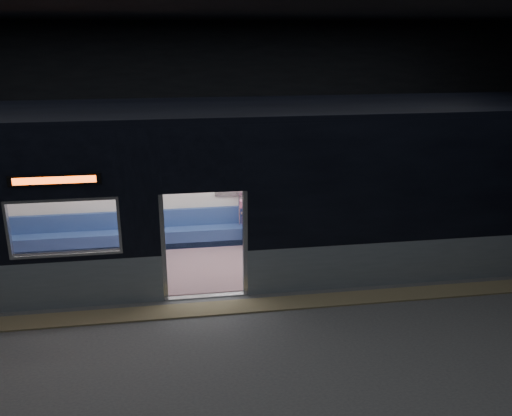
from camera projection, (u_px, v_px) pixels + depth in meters
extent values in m
cube|color=#47494C|center=(211.00, 326.00, 9.16)|extent=(24.00, 14.00, 0.01)
cube|color=black|center=(201.00, 13.00, 7.60)|extent=(24.00, 14.00, 0.04)
cube|color=black|center=(190.00, 116.00, 14.93)|extent=(24.00, 0.04, 5.00)
cube|color=#8C7F59|center=(208.00, 309.00, 9.67)|extent=(22.80, 0.50, 0.03)
cube|color=gray|center=(451.00, 259.00, 10.71)|extent=(8.30, 0.12, 0.90)
cube|color=black|center=(460.00, 181.00, 10.21)|extent=(8.30, 0.12, 2.30)
cube|color=black|center=(202.00, 160.00, 9.33)|extent=(1.40, 0.12, 1.15)
cube|color=#B7BABC|center=(164.00, 248.00, 9.72)|extent=(0.08, 0.14, 2.05)
cube|color=#B7BABC|center=(245.00, 244.00, 9.94)|extent=(0.08, 0.14, 2.05)
cube|color=black|center=(55.00, 180.00, 8.97)|extent=(1.50, 0.04, 0.18)
cube|color=#FF4F12|center=(55.00, 180.00, 8.96)|extent=(1.34, 0.03, 0.12)
cube|color=silver|center=(196.00, 175.00, 12.35)|extent=(18.00, 0.12, 3.20)
cube|color=black|center=(197.00, 110.00, 10.48)|extent=(18.00, 3.00, 0.15)
cube|color=#846064|center=(202.00, 264.00, 11.50)|extent=(17.76, 2.76, 0.04)
cube|color=silver|center=(198.00, 157.00, 10.77)|extent=(17.76, 2.76, 0.10)
cube|color=navy|center=(199.00, 236.00, 12.48)|extent=(11.00, 0.48, 0.41)
cube|color=navy|center=(198.00, 216.00, 12.53)|extent=(11.00, 0.10, 0.40)
cube|color=#7F5C68|center=(25.00, 289.00, 9.92)|extent=(4.40, 0.48, 0.41)
cube|color=#7F5C68|center=(369.00, 266.00, 10.88)|extent=(4.40, 0.48, 0.41)
cylinder|color=silver|center=(152.00, 235.00, 9.94)|extent=(0.04, 0.04, 2.26)
cylinder|color=silver|center=(155.00, 199.00, 12.06)|extent=(0.04, 0.04, 2.26)
cylinder|color=silver|center=(254.00, 230.00, 10.21)|extent=(0.04, 0.04, 2.26)
cylinder|color=silver|center=(239.00, 195.00, 12.33)|extent=(0.04, 0.04, 2.26)
cylinder|color=silver|center=(196.00, 164.00, 11.91)|extent=(11.00, 0.03, 0.03)
cube|color=black|center=(247.00, 225.00, 12.34)|extent=(0.16, 0.45, 0.15)
cube|color=black|center=(256.00, 224.00, 12.37)|extent=(0.16, 0.45, 0.15)
cylinder|color=black|center=(249.00, 239.00, 12.24)|extent=(0.11, 0.11, 0.43)
cylinder|color=black|center=(257.00, 239.00, 12.27)|extent=(0.11, 0.11, 0.43)
cube|color=pink|center=(251.00, 221.00, 12.53)|extent=(0.38, 0.21, 0.19)
cylinder|color=pink|center=(250.00, 207.00, 12.45)|extent=(0.42, 0.42, 0.50)
sphere|color=tan|center=(250.00, 192.00, 12.32)|extent=(0.20, 0.20, 0.20)
sphere|color=black|center=(250.00, 190.00, 12.35)|extent=(0.21, 0.21, 0.21)
cube|color=black|center=(252.00, 220.00, 12.25)|extent=(0.30, 0.27, 0.13)
cube|color=white|center=(239.00, 180.00, 12.45)|extent=(1.01, 0.03, 0.65)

